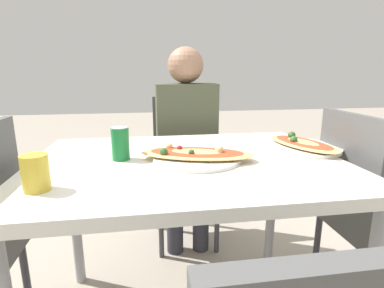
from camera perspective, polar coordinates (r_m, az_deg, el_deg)
name	(u,v)px	position (r m, az deg, el deg)	size (l,w,h in m)	color
dining_table	(188,179)	(1.17, -0.84, -6.60)	(1.17, 0.87, 0.77)	silver
chair_far_seated	(184,162)	(1.96, -1.55, -3.42)	(0.40, 0.40, 0.94)	#4C4C4C
chair_side_right	(365,209)	(1.52, 30.13, -10.67)	(0.40, 0.40, 0.94)	#4C4C4C
person_seated	(186,135)	(1.79, -1.11, 1.66)	(0.35, 0.25, 1.23)	#2D2D38
pizza_main	(196,155)	(1.14, 0.85, -2.13)	(0.47, 0.33, 0.06)	white
soda_can	(120,144)	(1.16, -13.48, 0.07)	(0.07, 0.07, 0.12)	#197233
drink_glass	(36,173)	(0.95, -27.65, -4.87)	(0.07, 0.07, 0.10)	gold
pizza_second	(302,145)	(1.38, 20.30, -0.19)	(0.32, 0.40, 0.06)	white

